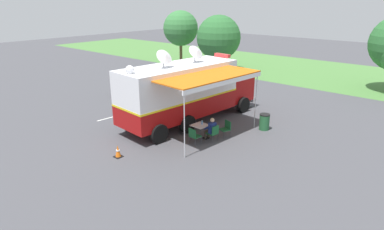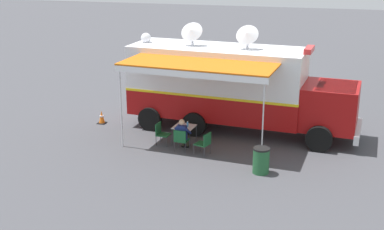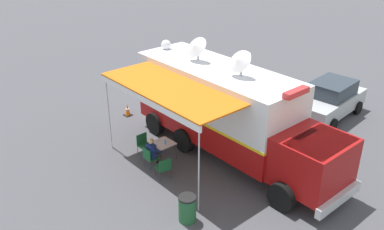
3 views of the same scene
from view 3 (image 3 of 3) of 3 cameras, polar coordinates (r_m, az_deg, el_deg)
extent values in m
plane|color=#47474C|center=(17.57, 3.14, -4.24)|extent=(100.00, 100.00, 0.00)
cube|color=silver|center=(20.57, 9.51, 0.18)|extent=(0.48, 4.80, 0.01)
cube|color=#9E0F0F|center=(17.02, 3.23, -0.89)|extent=(3.04, 7.37, 1.10)
cube|color=white|center=(16.43, 3.35, 3.47)|extent=(3.04, 7.37, 1.70)
cube|color=yellow|center=(16.78, 3.28, 0.78)|extent=(3.06, 7.39, 0.10)
cube|color=#9E0F0F|center=(14.35, 16.29, -6.14)|extent=(2.45, 2.27, 1.70)
cube|color=#28333D|center=(14.01, 17.21, -4.71)|extent=(2.26, 1.63, 0.70)
cube|color=silver|center=(14.40, 19.59, -10.88)|extent=(2.38, 0.38, 0.36)
cylinder|color=black|center=(15.86, 17.82, -7.11)|extent=(0.37, 1.02, 1.00)
cylinder|color=black|center=(14.08, 12.22, -10.97)|extent=(0.37, 1.02, 1.00)
cylinder|color=black|center=(18.44, 4.82, -0.97)|extent=(0.37, 1.02, 1.00)
cylinder|color=black|center=(16.94, -1.15, -3.48)|extent=(0.37, 1.02, 1.00)
cylinder|color=black|center=(19.73, 0.74, 1.00)|extent=(0.37, 1.02, 1.00)
cylinder|color=black|center=(18.33, -5.12, -1.17)|extent=(0.37, 1.02, 1.00)
cube|color=white|center=(16.11, 3.43, 6.43)|extent=(3.04, 7.37, 0.10)
cube|color=red|center=(13.83, 14.17, 3.03)|extent=(1.12, 0.36, 0.20)
cylinder|color=silver|center=(16.77, 0.87, 8.25)|extent=(0.10, 0.10, 0.45)
cone|color=silver|center=(16.56, 0.48, 9.49)|extent=(0.78, 0.95, 0.81)
cylinder|color=silver|center=(15.20, 6.78, 6.17)|extent=(0.10, 0.10, 0.45)
cone|color=silver|center=(14.96, 6.46, 7.51)|extent=(0.78, 0.95, 0.81)
sphere|color=white|center=(18.35, -3.60, 9.63)|extent=(0.44, 0.44, 0.44)
cube|color=orange|center=(14.74, -3.19, 3.70)|extent=(2.63, 5.91, 0.06)
cube|color=white|center=(14.23, -6.54, 2.10)|extent=(0.52, 5.75, 0.24)
cylinder|color=silver|center=(13.07, 0.94, -7.48)|extent=(0.05, 0.05, 3.25)
cylinder|color=silver|center=(17.00, -11.40, 0.36)|extent=(0.05, 0.05, 3.25)
cube|color=silver|center=(16.32, -4.02, -3.90)|extent=(0.86, 0.86, 0.03)
cylinder|color=#333338|center=(16.45, -2.17, -5.07)|extent=(0.03, 0.03, 0.70)
cylinder|color=#333338|center=(16.07, -4.24, -5.95)|extent=(0.03, 0.03, 0.70)
cylinder|color=#333338|center=(16.95, -3.75, -4.09)|extent=(0.03, 0.03, 0.70)
cylinder|color=#333338|center=(16.58, -5.78, -4.92)|extent=(0.03, 0.03, 0.70)
cylinder|color=#4C99D8|center=(16.17, -3.73, -3.73)|extent=(0.07, 0.07, 0.20)
cylinder|color=white|center=(16.12, -3.74, -3.39)|extent=(0.04, 0.04, 0.02)
cube|color=#19562D|center=(16.01, -5.59, -5.84)|extent=(0.51, 0.51, 0.04)
cube|color=#19562D|center=(15.79, -6.28, -5.40)|extent=(0.08, 0.48, 0.44)
cylinder|color=#333338|center=(16.38, -5.39, -5.89)|extent=(0.02, 0.02, 0.42)
cylinder|color=#333338|center=(16.08, -4.46, -6.53)|extent=(0.02, 0.02, 0.42)
cylinder|color=#333338|center=(16.18, -6.66, -6.42)|extent=(0.02, 0.02, 0.42)
cylinder|color=#333338|center=(15.87, -5.74, -7.07)|extent=(0.02, 0.02, 0.42)
cube|color=#19562D|center=(16.80, -6.49, -4.23)|extent=(0.51, 0.51, 0.04)
cube|color=#19562D|center=(16.85, -6.96, -3.27)|extent=(0.48, 0.08, 0.44)
cylinder|color=#333338|center=(16.86, -5.41, -4.90)|extent=(0.02, 0.02, 0.42)
cylinder|color=#333338|center=(16.65, -6.64, -5.39)|extent=(0.02, 0.02, 0.42)
cylinder|color=#333338|center=(17.17, -6.27, -4.32)|extent=(0.02, 0.02, 0.42)
cylinder|color=#333338|center=(16.97, -7.49, -4.80)|extent=(0.02, 0.02, 0.42)
cube|color=#19562D|center=(15.37, -4.05, -7.26)|extent=(0.60, 0.60, 0.04)
cube|color=#19562D|center=(15.08, -3.73, -6.93)|extent=(0.47, 0.18, 0.44)
cylinder|color=#333338|center=(15.59, -5.11, -7.71)|extent=(0.02, 0.02, 0.42)
cylinder|color=#333338|center=(15.73, -3.62, -7.31)|extent=(0.02, 0.02, 0.42)
cylinder|color=#333338|center=(15.25, -4.44, -8.53)|extent=(0.02, 0.02, 0.42)
cylinder|color=#333338|center=(15.40, -2.93, -8.10)|extent=(0.02, 0.02, 0.42)
cube|color=navy|center=(15.86, -5.64, -4.92)|extent=(0.27, 0.38, 0.56)
sphere|color=tan|center=(15.65, -5.71, -3.60)|extent=(0.22, 0.22, 0.22)
cylinder|color=navy|center=(16.06, -5.78, -4.33)|extent=(0.43, 0.12, 0.34)
cylinder|color=navy|center=(15.73, -4.80, -4.98)|extent=(0.43, 0.12, 0.34)
cylinder|color=#383323|center=(16.16, -5.29, -5.42)|extent=(0.39, 0.16, 0.13)
cylinder|color=#383323|center=(16.37, -4.74, -5.90)|extent=(0.11, 0.11, 0.42)
cube|color=black|center=(16.49, -4.55, -6.34)|extent=(0.25, 0.12, 0.07)
cylinder|color=#383323|center=(16.02, -4.86, -5.71)|extent=(0.39, 0.16, 0.13)
cylinder|color=#383323|center=(16.23, -4.32, -6.18)|extent=(0.11, 0.11, 0.42)
cube|color=black|center=(16.35, -4.13, -6.63)|extent=(0.25, 0.12, 0.07)
cylinder|color=#235B33|center=(13.39, -0.65, -12.88)|extent=(0.56, 0.56, 0.85)
cylinder|color=black|center=(13.11, -0.66, -11.33)|extent=(0.57, 0.57, 0.06)
cube|color=black|center=(20.37, -8.83, 0.01)|extent=(0.36, 0.36, 0.03)
cone|color=orange|center=(20.25, -8.89, 0.75)|extent=(0.26, 0.26, 0.55)
cylinder|color=white|center=(20.24, -8.89, 0.82)|extent=(0.17, 0.17, 0.06)
cube|color=#B2B5BA|center=(20.79, 18.36, 1.57)|extent=(4.22, 1.85, 0.76)
cube|color=#28333D|center=(20.65, 18.83, 3.51)|extent=(2.12, 1.62, 0.68)
cylinder|color=black|center=(19.54, 18.78, -1.34)|extent=(0.64, 0.23, 0.64)
cylinder|color=black|center=(20.24, 14.29, 0.26)|extent=(0.64, 0.23, 0.64)
cylinder|color=black|center=(21.74, 21.88, 0.95)|extent=(0.64, 0.23, 0.64)
cylinder|color=black|center=(22.38, 17.73, 2.33)|extent=(0.64, 0.23, 0.64)
camera|label=1|loc=(23.29, -49.22, 12.56)|focal=31.04mm
camera|label=2|loc=(10.41, -99.02, -13.95)|focal=47.99mm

